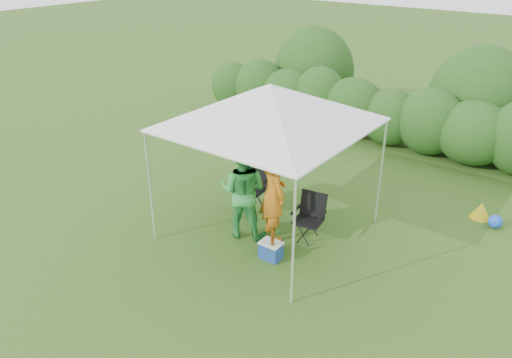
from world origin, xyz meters
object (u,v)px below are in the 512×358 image
Objects in this scene: canopy at (270,105)px; man at (273,192)px; cooler at (271,250)px; woman at (243,191)px; chair_right at (310,214)px; chair_left at (253,181)px.

man is at bearing -36.61° from canopy.
man is at bearing 121.87° from cooler.
woman is (-0.28, -0.39, -1.55)m from canopy.
chair_right is 2.28× the size of cooler.
woman is (-1.04, -0.64, 0.41)m from chair_right.
canopy is 2.06m from chair_left.
chair_right is at bearing 78.49° from cooler.
canopy is 2.85× the size of chair_left.
chair_right is 0.81m from man.
chair_left is (-1.52, 0.27, 0.12)m from chair_right.
canopy is 1.70× the size of woman.
cooler is (1.34, -1.25, -0.46)m from chair_left.
chair_left is at bearing 161.62° from chair_right.
chair_right is 0.81× the size of chair_left.
canopy is at bearing -144.43° from woman.
chair_left reaches higher than cooler.
man is at bearing -170.62° from woman.
canopy is 8.06× the size of cooler.
man is (0.19, -0.14, -1.53)m from canopy.
woman is 4.73× the size of cooler.
chair_right is 0.47× the size of man.
man is 0.54m from woman.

